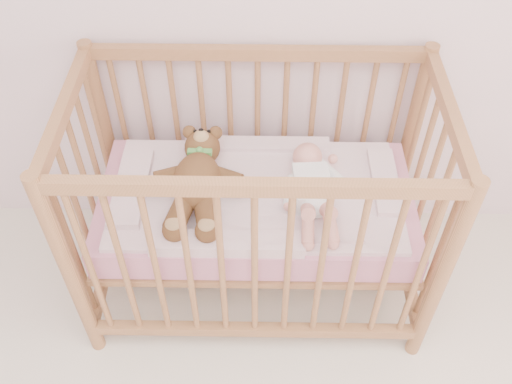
# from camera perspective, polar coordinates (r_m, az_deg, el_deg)

# --- Properties ---
(crib) EXTENTS (1.36, 0.76, 1.00)m
(crib) POSITION_cam_1_polar(r_m,az_deg,el_deg) (2.24, 0.02, -1.16)
(crib) COLOR #B67B4D
(crib) RESTS_ON floor
(mattress) EXTENTS (1.22, 0.62, 0.13)m
(mattress) POSITION_cam_1_polar(r_m,az_deg,el_deg) (2.25, 0.02, -1.42)
(mattress) COLOR pink
(mattress) RESTS_ON crib
(blanket) EXTENTS (1.10, 0.58, 0.06)m
(blanket) POSITION_cam_1_polar(r_m,az_deg,el_deg) (2.20, 0.02, -0.12)
(blanket) COLOR pink
(blanket) RESTS_ON mattress
(baby) EXTENTS (0.29, 0.54, 0.13)m
(baby) POSITION_cam_1_polar(r_m,az_deg,el_deg) (2.14, 5.66, 0.80)
(baby) COLOR white
(baby) RESTS_ON blanket
(teddy_bear) EXTENTS (0.41, 0.57, 0.16)m
(teddy_bear) POSITION_cam_1_polar(r_m,az_deg,el_deg) (2.14, -5.92, 1.11)
(teddy_bear) COLOR brown
(teddy_bear) RESTS_ON blanket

